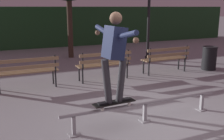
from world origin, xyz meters
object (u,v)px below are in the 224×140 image
Objects in this scene: park_bench_leftmost at (27,69)px; park_bench_right_center at (166,57)px; skateboard at (114,103)px; grind_rail at (145,106)px; skateboarder at (114,50)px; park_bench_left_center at (105,62)px; trash_can at (209,58)px.

park_bench_leftmost is 4.32m from park_bench_right_center.
skateboard is 0.49× the size of park_bench_leftmost.
skateboarder reaches higher than grind_rail.
park_bench_leftmost and park_bench_right_center have the same top height.
park_bench_right_center is at bearing 0.00° from park_bench_leftmost.
park_bench_right_center is at bearing 0.00° from park_bench_left_center.
park_bench_left_center is at bearing 82.08° from grind_rail.
grind_rail is at bearing -97.92° from park_bench_left_center.
park_bench_right_center is (2.16, 0.00, 0.00)m from park_bench_left_center.
trash_can is at bearing 33.25° from grind_rail.
park_bench_left_center is 2.16m from park_bench_right_center.
park_bench_leftmost is at bearing 110.62° from skateboard.
park_bench_right_center is (3.21, 2.96, 0.08)m from skateboard.
skateboarder reaches higher than park_bench_leftmost.
skateboarder reaches higher than park_bench_right_center.
grind_rail is 2.03× the size of park_bench_left_center.
trash_can is at bearing -1.94° from park_bench_leftmost.
grind_rail is at bearing -0.00° from skateboard.
park_bench_leftmost is 1.00× the size of park_bench_left_center.
park_bench_left_center is (0.41, 2.96, 0.25)m from grind_rail.
trash_can is at bearing -7.06° from park_bench_right_center.
park_bench_left_center is at bearing 180.00° from park_bench_right_center.
grind_rail is 4.06× the size of trash_can.
skateboarder is at bearing -109.45° from park_bench_left_center.
park_bench_leftmost reaches higher than grind_rail.
skateboarder is 5.66m from trash_can.
skateboard is 5.57m from trash_can.
park_bench_left_center is (1.05, 2.96, -0.86)m from skateboarder.
park_bench_right_center is (4.32, 0.00, 0.00)m from park_bench_leftmost.
skateboard is at bearing -109.50° from park_bench_left_center.
park_bench_leftmost is 2.00× the size of trash_can.
park_bench_left_center is 2.00× the size of trash_can.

